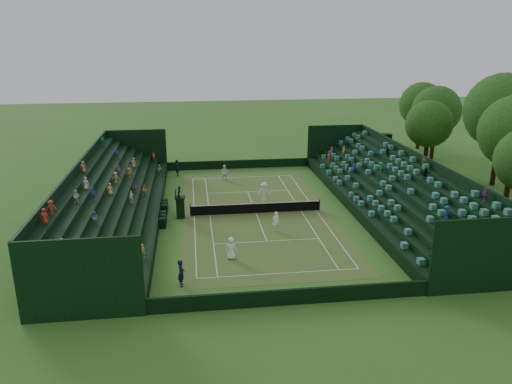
{
  "coord_description": "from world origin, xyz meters",
  "views": [
    {
      "loc": [
        -5.48,
        -41.49,
        15.23
      ],
      "look_at": [
        0.0,
        0.0,
        2.0
      ],
      "focal_mm": 35.0,
      "sensor_mm": 36.0,
      "label": 1
    }
  ],
  "objects_px": {
    "player_far_west": "(225,173)",
    "player_far_east": "(264,192)",
    "umpire_chair": "(180,204)",
    "tennis_net": "(256,208)",
    "player_near_west": "(231,248)",
    "player_near_east": "(276,221)"
  },
  "relations": [
    {
      "from": "player_near_west",
      "to": "player_far_west",
      "type": "relative_size",
      "value": 0.95
    },
    {
      "from": "tennis_net",
      "to": "umpire_chair",
      "type": "height_order",
      "value": "umpire_chair"
    },
    {
      "from": "player_near_west",
      "to": "player_near_east",
      "type": "bearing_deg",
      "value": -112.78
    },
    {
      "from": "player_far_west",
      "to": "player_far_east",
      "type": "distance_m",
      "value": 8.38
    },
    {
      "from": "tennis_net",
      "to": "player_far_east",
      "type": "bearing_deg",
      "value": 69.16
    },
    {
      "from": "player_far_west",
      "to": "player_near_east",
      "type": "bearing_deg",
      "value": -74.19
    },
    {
      "from": "player_near_west",
      "to": "player_far_east",
      "type": "distance_m",
      "value": 13.03
    },
    {
      "from": "umpire_chair",
      "to": "player_far_east",
      "type": "distance_m",
      "value": 8.57
    },
    {
      "from": "tennis_net",
      "to": "player_near_east",
      "type": "distance_m",
      "value": 4.5
    },
    {
      "from": "player_near_west",
      "to": "player_near_east",
      "type": "height_order",
      "value": "player_near_east"
    },
    {
      "from": "umpire_chair",
      "to": "player_near_west",
      "type": "bearing_deg",
      "value": -67.63
    },
    {
      "from": "player_near_west",
      "to": "player_far_west",
      "type": "xyz_separation_m",
      "value": [
        1.0,
        20.08,
        0.05
      ]
    },
    {
      "from": "umpire_chair",
      "to": "player_near_east",
      "type": "bearing_deg",
      "value": -28.18
    },
    {
      "from": "tennis_net",
      "to": "player_near_east",
      "type": "height_order",
      "value": "player_near_east"
    },
    {
      "from": "umpire_chair",
      "to": "tennis_net",
      "type": "bearing_deg",
      "value": 2.04
    },
    {
      "from": "player_far_west",
      "to": "player_far_east",
      "type": "height_order",
      "value": "player_far_east"
    },
    {
      "from": "tennis_net",
      "to": "player_near_east",
      "type": "bearing_deg",
      "value": -76.56
    },
    {
      "from": "player_far_west",
      "to": "player_far_east",
      "type": "relative_size",
      "value": 0.9
    },
    {
      "from": "player_far_east",
      "to": "umpire_chair",
      "type": "bearing_deg",
      "value": -157.96
    },
    {
      "from": "umpire_chair",
      "to": "player_far_west",
      "type": "relative_size",
      "value": 1.65
    },
    {
      "from": "player_near_west",
      "to": "player_near_east",
      "type": "distance_m",
      "value": 6.27
    },
    {
      "from": "player_far_west",
      "to": "umpire_chair",
      "type": "bearing_deg",
      "value": -108.15
    }
  ]
}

